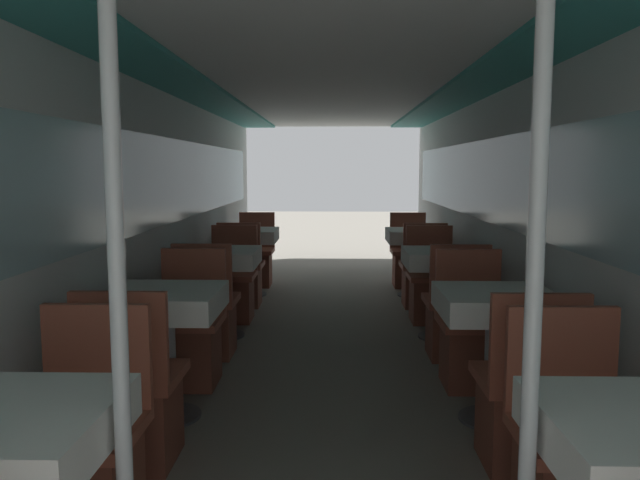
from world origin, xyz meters
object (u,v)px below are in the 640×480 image
(chair_left_far_3, at_px, (256,263))
(chair_right_far_1, at_px, (472,344))
(chair_right_near_1, at_px, (524,411))
(chair_right_near_2, at_px, (454,321))
(support_pole_left_0, at_px, (119,319))
(chair_right_far_2, at_px, (431,292))
(dining_table_left_3, at_px, (249,240))
(dining_table_left_1, at_px, (165,311))
(chair_right_far_3, at_px, (409,263))
(chair_left_far_0, at_px, (84,469))
(support_pole_right_0, at_px, (533,321))
(chair_left_far_2, at_px, (232,291))
(dining_table_left_0, at_px, (0,449))
(chair_left_near_3, at_px, (242,279))
(dining_table_right_1, at_px, (496,313))
(dining_table_right_2, at_px, (442,265))
(chair_left_near_2, at_px, (208,320))
(dining_table_right_3, at_px, (415,241))
(chair_right_far_0, at_px, (573,474))
(chair_left_far_1, at_px, (189,342))
(chair_left_near_1, at_px, (135,408))
(dining_table_left_2, at_px, (221,264))
(chair_right_near_3, at_px, (422,280))

(chair_left_far_3, distance_m, chair_right_far_1, 4.02)
(chair_right_near_1, bearing_deg, chair_right_near_2, 90.00)
(support_pole_left_0, relative_size, chair_right_far_2, 2.28)
(dining_table_left_3, xyz_separation_m, chair_right_far_2, (1.90, -1.20, -0.35))
(dining_table_left_1, bearing_deg, chair_right_far_3, 65.32)
(chair_left_far_0, bearing_deg, chair_right_far_1, -136.89)
(support_pole_left_0, relative_size, support_pole_right_0, 1.00)
(chair_left_far_2, bearing_deg, dining_table_left_0, 90.00)
(chair_left_near_3, bearing_deg, dining_table_left_3, 90.00)
(support_pole_left_0, height_order, chair_right_far_3, support_pole_left_0)
(support_pole_left_0, distance_m, chair_right_near_2, 3.43)
(dining_table_right_1, xyz_separation_m, chair_right_far_2, (0.00, 2.35, -0.35))
(dining_table_right_2, bearing_deg, dining_table_left_3, 136.89)
(chair_left_near_2, xyz_separation_m, chair_left_far_2, (0.00, 1.15, 0.00))
(chair_right_near_1, xyz_separation_m, dining_table_right_2, (-0.00, 2.35, 0.35))
(chair_right_far_3, bearing_deg, dining_table_left_1, 65.32)
(chair_right_far_2, bearing_deg, dining_table_left_0, 65.32)
(chair_left_far_2, bearing_deg, chair_left_far_3, -90.00)
(dining_table_right_2, xyz_separation_m, chair_right_far_2, (0.00, 0.58, -0.35))
(chair_right_far_2, bearing_deg, dining_table_right_2, 90.00)
(dining_table_right_3, xyz_separation_m, chair_right_far_3, (0.00, 0.58, -0.35))
(chair_left_far_0, distance_m, dining_table_right_3, 5.12)
(dining_table_left_1, xyz_separation_m, chair_right_far_1, (1.90, 0.58, -0.35))
(chair_left_near_3, distance_m, dining_table_right_1, 3.54)
(chair_left_far_0, distance_m, chair_right_far_0, 1.90)
(support_pole_left_0, relative_size, chair_left_far_2, 2.28)
(support_pole_right_0, bearing_deg, chair_left_far_2, 110.37)
(chair_left_near_2, distance_m, chair_left_far_3, 2.93)
(dining_table_left_1, height_order, dining_table_right_2, same)
(dining_table_right_1, bearing_deg, chair_left_far_2, 128.88)
(chair_left_far_2, xyz_separation_m, chair_right_far_1, (1.90, -1.77, 0.00))
(dining_table_left_0, bearing_deg, chair_right_far_3, 72.19)
(chair_left_far_0, relative_size, chair_left_far_1, 1.00)
(chair_left_far_0, height_order, chair_left_near_1, same)
(dining_table_right_1, xyz_separation_m, dining_table_right_2, (0.00, 1.77, 0.00))
(dining_table_right_3, bearing_deg, chair_right_far_0, -90.00)
(chair_left_far_1, distance_m, dining_table_right_2, 2.27)
(chair_left_near_3, bearing_deg, chair_left_far_2, -90.00)
(support_pole_right_0, height_order, chair_right_far_2, support_pole_right_0)
(dining_table_left_2, distance_m, chair_right_far_3, 3.04)
(chair_right_near_2, bearing_deg, dining_table_left_0, -122.53)
(support_pole_right_0, relative_size, chair_right_far_1, 2.28)
(chair_left_far_0, distance_m, support_pole_left_0, 1.01)
(support_pole_left_0, relative_size, dining_table_right_3, 2.70)
(chair_right_near_1, distance_m, dining_table_right_2, 2.38)
(chair_right_near_3, bearing_deg, chair_left_far_3, 148.69)
(chair_right_far_0, bearing_deg, chair_right_near_1, -90.00)
(support_pole_left_0, relative_size, chair_left_near_1, 2.28)
(chair_right_far_1, bearing_deg, support_pole_right_0, 81.20)
(chair_left_far_2, height_order, chair_right_far_0, same)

